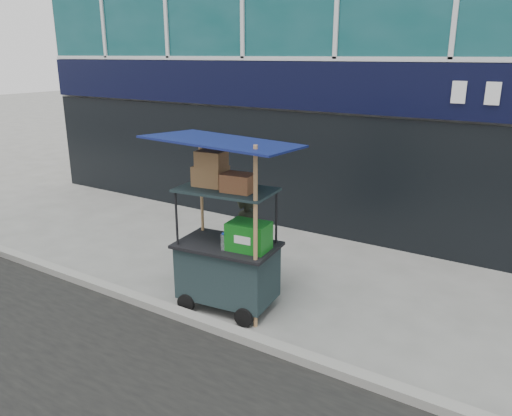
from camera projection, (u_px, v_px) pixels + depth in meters
The scene contains 4 objects.
ground at pixel (207, 318), 6.87m from camera, with size 80.00×80.00×0.00m, color slate.
curb at pixel (198, 321), 6.69m from camera, with size 80.00×0.18×0.12m, color gray.
vendor_cart at pixel (228, 250), 6.93m from camera, with size 1.99×1.51×2.50m.
vendor_man at pixel (249, 242), 7.42m from camera, with size 0.59×0.39×1.61m, color black.
Camera 1 is at (3.86, -4.79, 3.48)m, focal length 35.00 mm.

